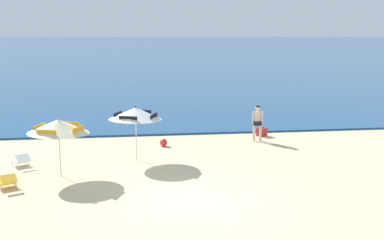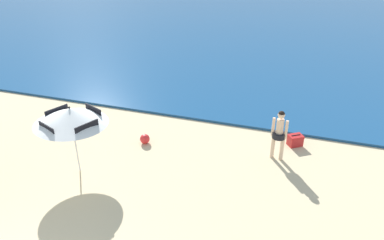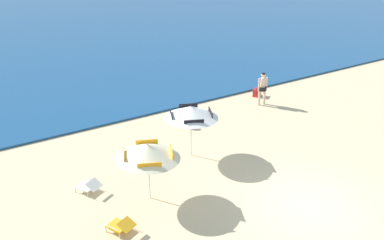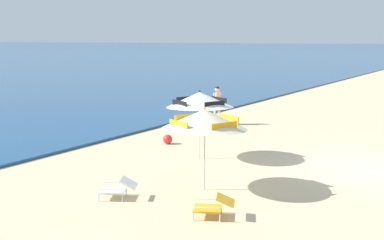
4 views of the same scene
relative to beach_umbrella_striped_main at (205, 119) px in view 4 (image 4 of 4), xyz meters
name	(u,v)px [view 4 (image 4 of 4)]	position (x,y,z in m)	size (l,w,h in m)	color
ground_plane	(374,169)	(4.42, -3.26, -1.86)	(800.00, 800.00, 0.00)	#D1BA8E
beach_umbrella_striped_main	(205,119)	(0.00, 0.00, 0.00)	(2.36, 2.34, 2.16)	silver
beach_umbrella_striped_second	(200,100)	(2.76, 1.84, 0.08)	(3.07, 3.07, 2.24)	silver
lounge_chair_under_umbrella	(118,188)	(-1.71, 1.42, -1.58)	(0.89, 1.03, 0.52)	white
lounge_chair_beside_umbrella	(214,206)	(-1.57, -1.18, -1.58)	(0.85, 1.02, 0.51)	gold
person_standing_near_shore	(217,103)	(8.58, 4.48, -0.85)	(0.51, 0.43, 1.75)	beige
cooler_box	(204,117)	(9.11, 5.51, -1.65)	(0.61, 0.57, 0.43)	red
beach_ball	(168,139)	(4.01, 4.00, -1.68)	(0.35, 0.35, 0.35)	red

